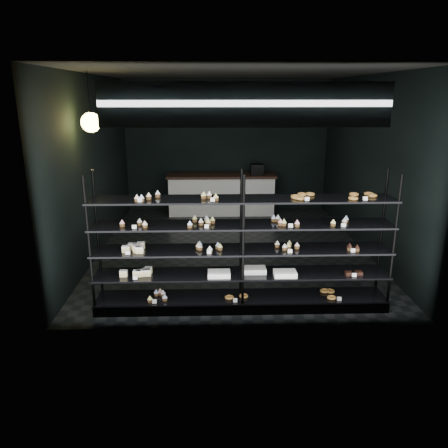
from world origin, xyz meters
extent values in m
cube|color=black|center=(0.00, 0.00, 0.01)|extent=(5.00, 6.00, 0.01)
cube|color=black|center=(0.00, 0.00, 3.20)|extent=(5.00, 6.00, 0.01)
cube|color=black|center=(0.00, 3.00, 1.60)|extent=(5.00, 0.01, 3.20)
cube|color=black|center=(0.00, -3.00, 1.60)|extent=(5.00, 0.01, 3.20)
cube|color=black|center=(-2.50, 0.00, 1.60)|extent=(0.01, 6.00, 3.20)
cube|color=black|center=(2.50, 0.00, 1.60)|extent=(0.01, 6.00, 3.20)
cube|color=black|center=(0.01, -2.45, 0.06)|extent=(4.00, 0.50, 0.12)
cylinder|color=black|center=(-1.96, -2.67, 0.99)|extent=(0.04, 0.04, 1.85)
cylinder|color=black|center=(-1.96, -2.23, 0.99)|extent=(0.04, 0.04, 1.85)
cylinder|color=black|center=(0.01, -2.67, 0.99)|extent=(0.04, 0.04, 1.85)
cylinder|color=black|center=(0.01, -2.23, 0.99)|extent=(0.04, 0.04, 1.85)
cylinder|color=black|center=(1.98, -2.67, 0.99)|extent=(0.04, 0.04, 1.85)
cylinder|color=black|center=(1.98, -2.23, 0.99)|extent=(0.04, 0.04, 1.85)
cube|color=black|center=(0.01, -2.45, 0.15)|extent=(4.00, 0.50, 0.03)
cube|color=black|center=(0.01, -2.45, 0.50)|extent=(4.00, 0.50, 0.02)
cube|color=black|center=(0.01, -2.45, 0.85)|extent=(4.00, 0.50, 0.02)
cube|color=black|center=(0.01, -2.45, 1.20)|extent=(4.00, 0.50, 0.02)
cube|color=black|center=(0.01, -2.45, 1.55)|extent=(4.00, 0.50, 0.02)
cube|color=white|center=(-1.26, -2.63, 1.59)|extent=(0.06, 0.04, 0.06)
cube|color=white|center=(-0.36, -2.63, 1.59)|extent=(0.06, 0.04, 0.06)
cube|color=white|center=(0.83, -2.63, 1.59)|extent=(0.05, 0.04, 0.06)
cube|color=white|center=(1.58, -2.63, 1.59)|extent=(0.06, 0.04, 0.06)
cube|color=white|center=(-1.39, -2.63, 1.24)|extent=(0.06, 0.04, 0.06)
cube|color=white|center=(-0.51, -2.63, 1.24)|extent=(0.05, 0.04, 0.06)
cube|color=white|center=(0.58, -2.63, 1.24)|extent=(0.05, 0.04, 0.06)
cube|color=white|center=(1.35, -2.63, 1.24)|extent=(0.06, 0.04, 0.06)
cube|color=white|center=(-1.46, -2.63, 0.89)|extent=(0.06, 0.04, 0.06)
cube|color=white|center=(-0.43, -2.63, 0.89)|extent=(0.06, 0.04, 0.06)
cube|color=white|center=(0.63, -2.63, 0.89)|extent=(0.05, 0.04, 0.06)
cube|color=white|center=(1.48, -2.63, 0.89)|extent=(0.06, 0.04, 0.06)
cube|color=white|center=(-1.40, -2.63, 0.54)|extent=(0.06, 0.04, 0.06)
cube|color=white|center=(1.47, -2.63, 0.54)|extent=(0.06, 0.04, 0.06)
cube|color=white|center=(-1.16, -2.63, 0.19)|extent=(0.06, 0.04, 0.06)
cube|color=white|center=(-0.08, -2.63, 0.19)|extent=(0.05, 0.04, 0.06)
cube|color=white|center=(1.35, -2.63, 0.19)|extent=(0.06, 0.04, 0.06)
cube|color=#0C103F|center=(0.00, -2.92, 2.75)|extent=(3.20, 0.04, 0.45)
cube|color=white|center=(0.00, -2.94, 2.75)|extent=(3.30, 0.02, 0.50)
cylinder|color=black|center=(-2.20, -1.17, 2.89)|extent=(0.01, 0.01, 0.58)
sphere|color=#FFD959|center=(-2.20, -1.17, 2.45)|extent=(0.29, 0.29, 0.29)
cube|color=silver|center=(-0.14, 2.50, 0.46)|extent=(2.54, 0.60, 0.92)
cube|color=black|center=(-0.14, 2.50, 0.95)|extent=(2.64, 0.65, 0.06)
cube|color=black|center=(0.72, 2.50, 1.10)|extent=(0.30, 0.30, 0.25)
camera|label=1|loc=(-0.40, -7.97, 2.88)|focal=35.00mm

